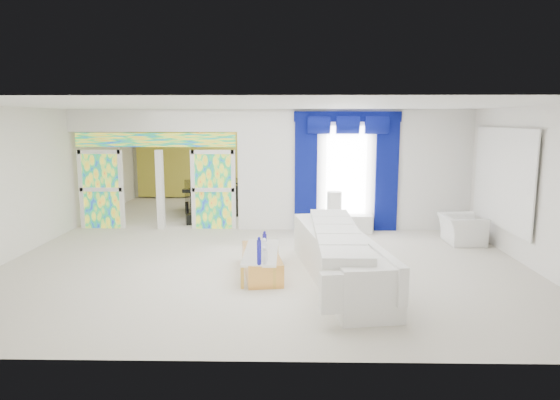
{
  "coord_description": "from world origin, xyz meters",
  "views": [
    {
      "loc": [
        0.49,
        -11.28,
        2.74
      ],
      "look_at": [
        0.3,
        -1.2,
        1.1
      ],
      "focal_mm": 31.64,
      "sensor_mm": 36.0,
      "label": 1
    }
  ],
  "objects_px": {
    "white_sofa": "(338,257)",
    "armchair": "(462,229)",
    "console_table": "(346,223)",
    "grand_piano": "(211,198)",
    "coffee_table": "(261,263)"
  },
  "relations": [
    {
      "from": "white_sofa",
      "to": "armchair",
      "type": "relative_size",
      "value": 4.18
    },
    {
      "from": "console_table",
      "to": "armchair",
      "type": "distance_m",
      "value": 2.7
    },
    {
      "from": "grand_piano",
      "to": "armchair",
      "type": "bearing_deg",
      "value": -46.89
    },
    {
      "from": "armchair",
      "to": "grand_piano",
      "type": "distance_m",
      "value": 7.19
    },
    {
      "from": "armchair",
      "to": "white_sofa",
      "type": "bearing_deg",
      "value": 128.98
    },
    {
      "from": "console_table",
      "to": "grand_piano",
      "type": "relative_size",
      "value": 0.71
    },
    {
      "from": "coffee_table",
      "to": "armchair",
      "type": "xyz_separation_m",
      "value": [
        4.37,
        2.29,
        0.12
      ]
    },
    {
      "from": "white_sofa",
      "to": "console_table",
      "type": "height_order",
      "value": "white_sofa"
    },
    {
      "from": "armchair",
      "to": "grand_piano",
      "type": "xyz_separation_m",
      "value": [
        -6.22,
        3.6,
        0.13
      ]
    },
    {
      "from": "white_sofa",
      "to": "console_table",
      "type": "xyz_separation_m",
      "value": [
        0.56,
        3.68,
        -0.18
      ]
    },
    {
      "from": "armchair",
      "to": "grand_piano",
      "type": "height_order",
      "value": "grand_piano"
    },
    {
      "from": "coffee_table",
      "to": "armchair",
      "type": "height_order",
      "value": "armchair"
    },
    {
      "from": "coffee_table",
      "to": "armchair",
      "type": "bearing_deg",
      "value": 27.59
    },
    {
      "from": "white_sofa",
      "to": "console_table",
      "type": "relative_size",
      "value": 3.21
    },
    {
      "from": "coffee_table",
      "to": "grand_piano",
      "type": "xyz_separation_m",
      "value": [
        -1.85,
        5.89,
        0.25
      ]
    }
  ]
}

